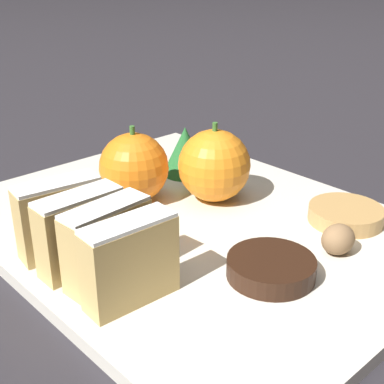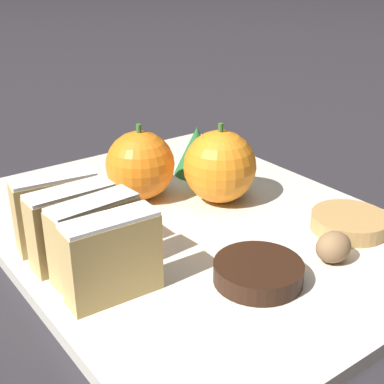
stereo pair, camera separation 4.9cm
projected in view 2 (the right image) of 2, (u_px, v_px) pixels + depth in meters
The scene contains 12 objects.
ground_plane at pixel (192, 233), 0.50m from camera, with size 6.00×6.00×0.00m, color #28262B.
serving_platter at pixel (192, 227), 0.50m from camera, with size 0.33×0.42×0.01m.
stollen_slice_front at pixel (112, 258), 0.38m from camera, with size 0.07×0.03×0.06m.
stollen_slice_second at pixel (95, 239), 0.40m from camera, with size 0.07×0.03×0.06m.
stollen_slice_third at pixel (72, 225), 0.42m from camera, with size 0.07×0.02×0.06m.
stollen_slice_fourth at pixel (57, 211), 0.45m from camera, with size 0.07×0.03×0.06m.
orange_near at pixel (220, 166), 0.53m from camera, with size 0.07×0.07×0.08m.
orange_far at pixel (140, 165), 0.54m from camera, with size 0.07×0.07×0.08m.
walnut at pixel (333, 247), 0.43m from camera, with size 0.03×0.03×0.03m.
chocolate_cookie at pixel (258, 272), 0.41m from camera, with size 0.07×0.07×0.02m.
gingerbread_cookie at pixel (349, 222), 0.48m from camera, with size 0.07×0.07×0.01m.
evergreen_sprig at pixel (197, 151), 0.60m from camera, with size 0.05×0.05×0.05m.
Camera 2 is at (-0.26, -0.36, 0.24)m, focal length 50.00 mm.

